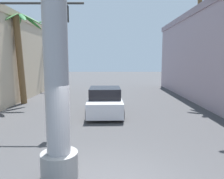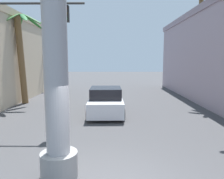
% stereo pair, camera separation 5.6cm
% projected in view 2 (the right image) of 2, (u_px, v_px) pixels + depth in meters
% --- Properties ---
extents(ground_plane, '(89.68, 89.68, 0.00)m').
position_uv_depth(ground_plane, '(112.00, 105.00, 15.27)').
color(ground_plane, '#424244').
extents(traffic_light_mast, '(5.52, 0.32, 5.71)m').
position_uv_depth(traffic_light_mast, '(3.00, 39.00, 9.80)').
color(traffic_light_mast, '#333333').
rests_on(traffic_light_mast, ground).
extents(car_lead, '(2.14, 4.84, 1.56)m').
position_uv_depth(car_lead, '(106.00, 101.00, 13.00)').
color(car_lead, black).
rests_on(car_lead, ground).
extents(palm_tree_mid_left, '(3.33, 3.04, 6.36)m').
position_uv_depth(palm_tree_mid_left, '(21.00, 50.00, 15.31)').
color(palm_tree_mid_left, brown).
rests_on(palm_tree_mid_left, ground).
extents(palm_tree_mid_right, '(2.53, 2.32, 8.23)m').
position_uv_depth(palm_tree_mid_right, '(202.00, 31.00, 15.57)').
color(palm_tree_mid_right, brown).
rests_on(palm_tree_mid_right, ground).
extents(palm_tree_far_left, '(2.51, 2.60, 7.36)m').
position_uv_depth(palm_tree_far_left, '(52.00, 46.00, 23.31)').
color(palm_tree_far_left, brown).
rests_on(palm_tree_far_left, ground).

